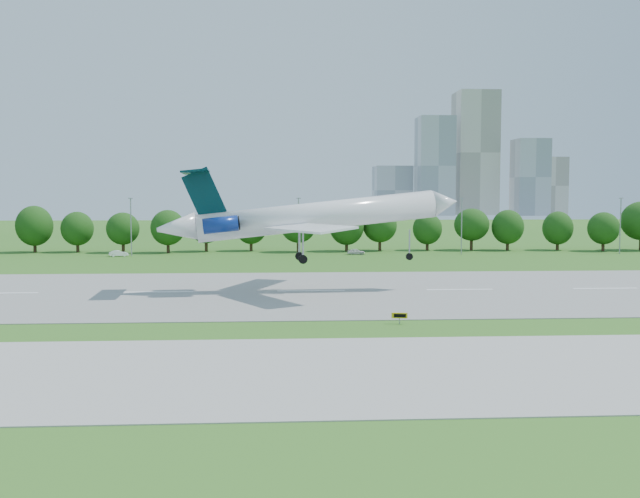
{
  "coord_description": "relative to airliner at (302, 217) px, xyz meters",
  "views": [
    {
      "loc": [
        -24.35,
        -68.56,
        12.71
      ],
      "look_at": [
        -19.23,
        18.0,
        6.17
      ],
      "focal_mm": 40.0,
      "sensor_mm": 36.0,
      "label": 1
    }
  ],
  "objects": [
    {
      "name": "runway",
      "position": [
        21.21,
        0.13,
        -9.9
      ],
      "size": [
        400.0,
        45.0,
        0.08
      ],
      "primitive_type": "cube",
      "color": "gray",
      "rests_on": "ground"
    },
    {
      "name": "airliner",
      "position": [
        0.0,
        0.0,
        0.0
      ],
      "size": [
        40.18,
        29.06,
        12.48
      ],
      "rotation": [
        0.0,
        -0.1,
        0.07
      ],
      "color": "white",
      "rests_on": "ground"
    },
    {
      "name": "light_poles",
      "position": [
        18.71,
        57.13,
        -3.6
      ],
      "size": [
        175.9,
        0.25,
        12.19
      ],
      "color": "gray",
      "rests_on": "ground"
    },
    {
      "name": "taxiway",
      "position": [
        21.21,
        -42.87,
        -9.9
      ],
      "size": [
        400.0,
        23.0,
        0.08
      ],
      "primitive_type": "cube",
      "color": "#ADADA8",
      "rests_on": "ground"
    },
    {
      "name": "service_vehicle_a",
      "position": [
        -36.33,
        56.49,
        -9.3
      ],
      "size": [
        4.07,
        2.66,
        1.27
      ],
      "primitive_type": "imported",
      "rotation": [
        0.0,
        0.0,
        1.95
      ],
      "color": "white",
      "rests_on": "ground"
    },
    {
      "name": "tree_line",
      "position": [
        21.21,
        67.13,
        -3.75
      ],
      "size": [
        288.4,
        8.4,
        10.4
      ],
      "color": "#382314",
      "rests_on": "ground"
    },
    {
      "name": "ground",
      "position": [
        21.21,
        -24.87,
        -9.94
      ],
      "size": [
        600.0,
        600.0,
        0.0
      ],
      "primitive_type": "plane",
      "color": "#275817",
      "rests_on": "ground"
    },
    {
      "name": "taxi_sign_left",
      "position": [
        8.83,
        -24.27,
        -9.12
      ],
      "size": [
        1.59,
        0.43,
        1.11
      ],
      "rotation": [
        0.0,
        0.0,
        -0.16
      ],
      "color": "gray",
      "rests_on": "ground"
    },
    {
      "name": "service_vehicle_b",
      "position": [
        13.56,
        58.26,
        -9.3
      ],
      "size": [
        3.84,
        1.69,
        1.28
      ],
      "primitive_type": "imported",
      "rotation": [
        0.0,
        0.0,
        1.52
      ],
      "color": "silver",
      "rests_on": "ground"
    },
    {
      "name": "skyline",
      "position": [
        121.37,
        365.74,
        20.53
      ],
      "size": [
        127.0,
        52.0,
        80.0
      ],
      "color": "#B2B2B7",
      "rests_on": "ground"
    }
  ]
}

